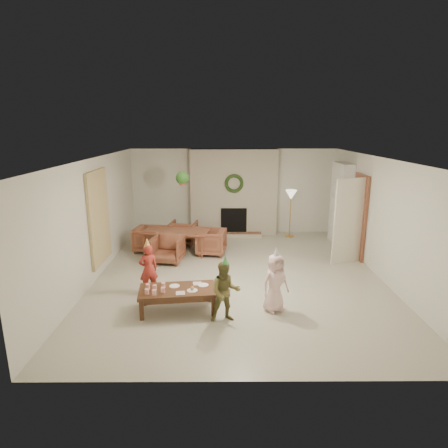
{
  "coord_description": "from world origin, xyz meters",
  "views": [
    {
      "loc": [
        -0.34,
        -7.62,
        3.12
      ],
      "look_at": [
        -0.3,
        0.4,
        1.05
      ],
      "focal_mm": 30.34,
      "sensor_mm": 36.0,
      "label": 1
    }
  ],
  "objects_px": {
    "dining_table": "(176,241)",
    "dining_chair_far": "(183,233)",
    "child_pink": "(275,283)",
    "child_plaid": "(225,292)",
    "dining_chair_near": "(168,249)",
    "dining_chair_right": "(211,242)",
    "coffee_table_top": "(177,290)",
    "child_red": "(148,269)",
    "dining_chair_left": "(149,239)"
  },
  "relations": [
    {
      "from": "dining_table",
      "to": "dining_chair_far",
      "type": "height_order",
      "value": "dining_chair_far"
    },
    {
      "from": "dining_table",
      "to": "child_pink",
      "type": "height_order",
      "value": "child_pink"
    },
    {
      "from": "child_plaid",
      "to": "dining_chair_near",
      "type": "bearing_deg",
      "value": 108.42
    },
    {
      "from": "dining_chair_right",
      "to": "coffee_table_top",
      "type": "height_order",
      "value": "dining_chair_right"
    },
    {
      "from": "coffee_table_top",
      "to": "child_red",
      "type": "distance_m",
      "value": 0.94
    },
    {
      "from": "dining_chair_right",
      "to": "child_plaid",
      "type": "xyz_separation_m",
      "value": [
        0.33,
        -3.38,
        0.19
      ]
    },
    {
      "from": "dining_chair_left",
      "to": "coffee_table_top",
      "type": "bearing_deg",
      "value": -152.24
    },
    {
      "from": "dining_chair_right",
      "to": "coffee_table_top",
      "type": "distance_m",
      "value": 3.05
    },
    {
      "from": "dining_chair_far",
      "to": "coffee_table_top",
      "type": "relative_size",
      "value": 0.53
    },
    {
      "from": "dining_chair_right",
      "to": "child_plaid",
      "type": "bearing_deg",
      "value": 14.59
    },
    {
      "from": "child_plaid",
      "to": "child_pink",
      "type": "height_order",
      "value": "child_pink"
    },
    {
      "from": "coffee_table_top",
      "to": "child_pink",
      "type": "height_order",
      "value": "child_pink"
    },
    {
      "from": "dining_chair_right",
      "to": "dining_chair_far",
      "type": "bearing_deg",
      "value": -128.66
    },
    {
      "from": "dining_chair_far",
      "to": "dining_chair_right",
      "type": "bearing_deg",
      "value": 141.34
    },
    {
      "from": "dining_chair_left",
      "to": "coffee_table_top",
      "type": "relative_size",
      "value": 0.53
    },
    {
      "from": "dining_chair_left",
      "to": "child_plaid",
      "type": "distance_m",
      "value": 4.12
    },
    {
      "from": "dining_chair_left",
      "to": "child_red",
      "type": "height_order",
      "value": "child_red"
    },
    {
      "from": "dining_chair_near",
      "to": "child_plaid",
      "type": "relative_size",
      "value": 0.69
    },
    {
      "from": "dining_chair_far",
      "to": "child_pink",
      "type": "height_order",
      "value": "child_pink"
    },
    {
      "from": "dining_table",
      "to": "dining_chair_right",
      "type": "bearing_deg",
      "value": -0.0
    },
    {
      "from": "dining_table",
      "to": "dining_chair_left",
      "type": "height_order",
      "value": "dining_chair_left"
    },
    {
      "from": "child_red",
      "to": "coffee_table_top",
      "type": "bearing_deg",
      "value": 107.86
    },
    {
      "from": "dining_chair_left",
      "to": "dining_chair_near",
      "type": "bearing_deg",
      "value": -135.0
    },
    {
      "from": "dining_chair_near",
      "to": "child_plaid",
      "type": "xyz_separation_m",
      "value": [
        1.33,
        -2.81,
        0.19
      ]
    },
    {
      "from": "dining_chair_near",
      "to": "dining_chair_left",
      "type": "height_order",
      "value": "same"
    },
    {
      "from": "dining_chair_near",
      "to": "child_pink",
      "type": "xyz_separation_m",
      "value": [
        2.19,
        -2.45,
        0.19
      ]
    },
    {
      "from": "dining_chair_near",
      "to": "dining_chair_right",
      "type": "height_order",
      "value": "same"
    },
    {
      "from": "dining_chair_near",
      "to": "child_red",
      "type": "bearing_deg",
      "value": -84.87
    },
    {
      "from": "dining_chair_near",
      "to": "dining_chair_left",
      "type": "xyz_separation_m",
      "value": [
        -0.6,
        0.83,
        0.0
      ]
    },
    {
      "from": "child_plaid",
      "to": "child_pink",
      "type": "xyz_separation_m",
      "value": [
        0.86,
        0.35,
        0.0
      ]
    },
    {
      "from": "dining_chair_left",
      "to": "child_red",
      "type": "relative_size",
      "value": 0.71
    },
    {
      "from": "dining_chair_left",
      "to": "child_red",
      "type": "bearing_deg",
      "value": -160.39
    },
    {
      "from": "dining_chair_far",
      "to": "child_plaid",
      "type": "relative_size",
      "value": 0.69
    },
    {
      "from": "coffee_table_top",
      "to": "child_red",
      "type": "xyz_separation_m",
      "value": [
        -0.63,
        0.69,
        0.12
      ]
    },
    {
      "from": "dining_table",
      "to": "child_pink",
      "type": "relative_size",
      "value": 1.6
    },
    {
      "from": "dining_chair_near",
      "to": "dining_chair_right",
      "type": "distance_m",
      "value": 1.16
    },
    {
      "from": "dining_chair_near",
      "to": "child_pink",
      "type": "height_order",
      "value": "child_pink"
    },
    {
      "from": "coffee_table_top",
      "to": "dining_table",
      "type": "bearing_deg",
      "value": 90.43
    },
    {
      "from": "dining_chair_far",
      "to": "child_plaid",
      "type": "distance_m",
      "value": 4.38
    },
    {
      "from": "dining_chair_left",
      "to": "child_plaid",
      "type": "relative_size",
      "value": 0.69
    },
    {
      "from": "dining_chair_far",
      "to": "child_pink",
      "type": "distance_m",
      "value": 4.36
    },
    {
      "from": "dining_chair_left",
      "to": "child_pink",
      "type": "bearing_deg",
      "value": -130.53
    },
    {
      "from": "child_red",
      "to": "child_plaid",
      "type": "relative_size",
      "value": 0.96
    },
    {
      "from": "dining_chair_left",
      "to": "child_pink",
      "type": "relative_size",
      "value": 0.68
    },
    {
      "from": "dining_chair_far",
      "to": "child_pink",
      "type": "bearing_deg",
      "value": 125.93
    },
    {
      "from": "dining_chair_near",
      "to": "dining_chair_left",
      "type": "bearing_deg",
      "value": 135.0
    },
    {
      "from": "coffee_table_top",
      "to": "child_red",
      "type": "bearing_deg",
      "value": 125.46
    },
    {
      "from": "child_plaid",
      "to": "dining_chair_far",
      "type": "bearing_deg",
      "value": 97.64
    },
    {
      "from": "dining_chair_far",
      "to": "child_red",
      "type": "relative_size",
      "value": 0.71
    },
    {
      "from": "dining_chair_left",
      "to": "coffee_table_top",
      "type": "height_order",
      "value": "dining_chair_left"
    }
  ]
}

